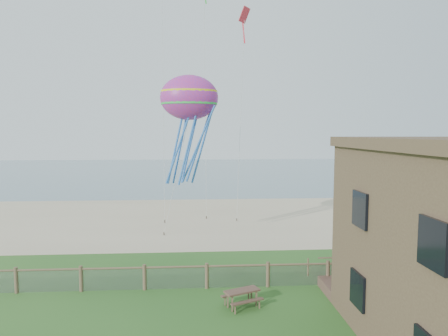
{
  "coord_description": "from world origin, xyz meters",
  "views": [
    {
      "loc": [
        -0.39,
        -12.88,
        7.57
      ],
      "look_at": [
        0.97,
        8.0,
        5.72
      ],
      "focal_mm": 32.0,
      "sensor_mm": 36.0,
      "label": 1
    }
  ],
  "objects": [
    {
      "name": "sand_beach",
      "position": [
        0.0,
        22.0,
        0.0
      ],
      "size": [
        72.0,
        20.0,
        0.02
      ],
      "primitive_type": "cube",
      "color": "tan",
      "rests_on": "ground"
    },
    {
      "name": "chainlink_fence",
      "position": [
        0.0,
        6.0,
        0.55
      ],
      "size": [
        36.2,
        0.2,
        1.25
      ],
      "primitive_type": null,
      "color": "brown",
      "rests_on": "ground"
    },
    {
      "name": "picnic_table",
      "position": [
        1.48,
        3.81,
        0.32
      ],
      "size": [
        1.86,
        1.66,
        0.65
      ],
      "primitive_type": null,
      "rotation": [
        0.0,
        0.0,
        0.4
      ],
      "color": "brown",
      "rests_on": "ground"
    },
    {
      "name": "ocean",
      "position": [
        0.0,
        66.0,
        0.0
      ],
      "size": [
        160.0,
        68.0,
        0.02
      ],
      "primitive_type": "cube",
      "color": "slate",
      "rests_on": "ground"
    },
    {
      "name": "kite_red",
      "position": [
        3.02,
        16.75,
        15.58
      ],
      "size": [
        1.9,
        1.8,
        2.25
      ],
      "primitive_type": null,
      "rotation": [
        0.44,
        0.0,
        0.95
      ],
      "color": "red"
    },
    {
      "name": "octopus_kite",
      "position": [
        -0.95,
        13.31,
        7.9
      ],
      "size": [
        3.8,
        2.78,
        7.54
      ],
      "primitive_type": null,
      "rotation": [
        0.0,
        0.0,
        -0.06
      ],
      "color": "#FF3128"
    }
  ]
}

